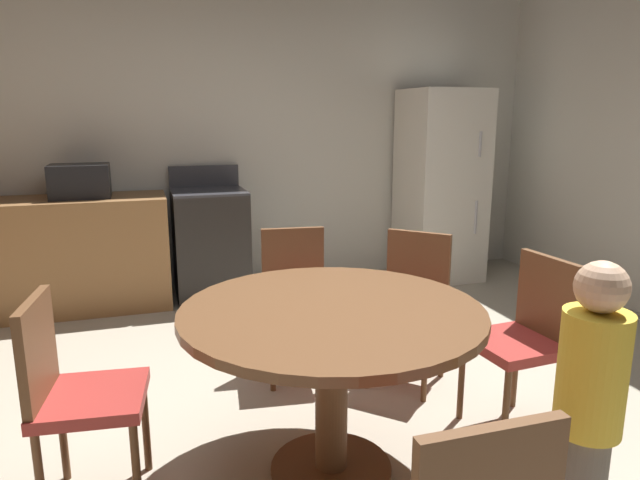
# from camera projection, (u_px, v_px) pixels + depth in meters

# --- Properties ---
(ground_plane) EXTENTS (14.00, 14.00, 0.00)m
(ground_plane) POSITION_uv_depth(u_px,v_px,m) (338.00, 439.00, 2.74)
(ground_plane) COLOR #A89E89
(wall_back) EXTENTS (6.06, 0.12, 2.70)m
(wall_back) POSITION_uv_depth(u_px,v_px,m) (235.00, 135.00, 5.08)
(wall_back) COLOR beige
(wall_back) RESTS_ON ground
(kitchen_counter) EXTENTS (2.08, 0.60, 0.90)m
(kitchen_counter) POSITION_uv_depth(u_px,v_px,m) (30.00, 257.00, 4.40)
(kitchen_counter) COLOR olive
(kitchen_counter) RESTS_ON ground
(oven_range) EXTENTS (0.60, 0.60, 1.10)m
(oven_range) POSITION_uv_depth(u_px,v_px,m) (210.00, 243.00, 4.81)
(oven_range) COLOR black
(oven_range) RESTS_ON ground
(refrigerator) EXTENTS (0.68, 0.68, 1.76)m
(refrigerator) POSITION_uv_depth(u_px,v_px,m) (440.00, 186.00, 5.31)
(refrigerator) COLOR silver
(refrigerator) RESTS_ON ground
(microwave) EXTENTS (0.44, 0.32, 0.26)m
(microwave) POSITION_uv_depth(u_px,v_px,m) (80.00, 181.00, 4.40)
(microwave) COLOR black
(microwave) RESTS_ON kitchen_counter
(dining_table) EXTENTS (1.27, 1.27, 0.76)m
(dining_table) POSITION_uv_depth(u_px,v_px,m) (332.00, 342.00, 2.37)
(dining_table) COLOR brown
(dining_table) RESTS_ON ground
(chair_northeast) EXTENTS (0.57, 0.57, 0.87)m
(chair_northeast) POSITION_uv_depth(u_px,v_px,m) (411.00, 297.00, 3.28)
(chair_northeast) COLOR brown
(chair_northeast) RESTS_ON ground
(chair_east) EXTENTS (0.43, 0.43, 0.87)m
(chair_east) POSITION_uv_depth(u_px,v_px,m) (526.00, 332.00, 2.76)
(chair_east) COLOR brown
(chair_east) RESTS_ON ground
(chair_north) EXTENTS (0.44, 0.44, 0.87)m
(chair_north) POSITION_uv_depth(u_px,v_px,m) (296.00, 292.00, 3.38)
(chair_north) COLOR brown
(chair_north) RESTS_ON ground
(chair_west) EXTENTS (0.44, 0.44, 0.87)m
(chair_west) POSITION_uv_depth(u_px,v_px,m) (73.00, 388.00, 2.20)
(chair_west) COLOR brown
(chair_west) RESTS_ON ground
(person_child) EXTENTS (0.31, 0.31, 1.09)m
(person_child) POSITION_uv_depth(u_px,v_px,m) (588.00, 409.00, 1.89)
(person_child) COLOR #665B51
(person_child) RESTS_ON ground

